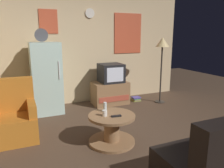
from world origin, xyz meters
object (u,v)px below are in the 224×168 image
wine_glass (105,107)px  armchair (14,118)px  book_stack (136,99)px  fridge (46,78)px  mug_ceramic_white (105,113)px  crt_tv (111,73)px  standing_lamp (162,47)px  coffee_table (112,129)px  remote_control (116,116)px  tv_stand (110,93)px

wine_glass → armchair: (-1.35, 0.58, -0.19)m
book_stack → fridge: bearing=178.8°
wine_glass → mug_ceramic_white: wine_glass is taller
crt_tv → fridge: bearing=-179.4°
crt_tv → standing_lamp: size_ratio=0.34×
fridge → armchair: 1.32m
coffee_table → book_stack: 2.30m
remote_control → armchair: (-1.41, 0.87, -0.13)m
tv_stand → mug_ceramic_white: (-0.87, -1.84, 0.23)m
wine_glass → coffee_table: bearing=-79.5°
coffee_table → wine_glass: size_ratio=4.80×
standing_lamp → remote_control: (-1.91, -1.55, -0.89)m
standing_lamp → wine_glass: (-1.97, -1.27, -0.83)m
tv_stand → wine_glass: (-0.79, -1.66, 0.26)m
standing_lamp → armchair: 3.54m
fridge → coffee_table: 2.03m
fridge → remote_control: fridge is taller
tv_stand → fridge: bearing=-179.3°
mug_ceramic_white → book_stack: 2.41m
coffee_table → remote_control: bearing=-72.1°
remote_control → book_stack: bearing=60.6°
tv_stand → remote_control: size_ratio=5.60×
standing_lamp → tv_stand: bearing=161.9°
wine_glass → armchair: bearing=156.7°
wine_glass → book_stack: size_ratio=0.71×
standing_lamp → coffee_table: bearing=-143.1°
fridge → armchair: fridge is taller
fridge → book_stack: bearing=-1.2°
armchair → standing_lamp: bearing=11.7°
tv_stand → mug_ceramic_white: 2.05m
tv_stand → book_stack: (0.70, -0.06, -0.22)m
coffee_table → armchair: 1.59m
crt_tv → standing_lamp: (1.16, -0.39, 0.60)m
wine_glass → mug_ceramic_white: 0.20m
crt_tv → wine_glass: (-0.81, -1.65, -0.23)m
tv_stand → remote_control: (-0.72, -1.94, 0.20)m
remote_control → coffee_table: bearing=115.4°
tv_stand → book_stack: 0.73m
crt_tv → standing_lamp: standing_lamp is taller
crt_tv → mug_ceramic_white: bearing=-115.9°
coffee_table → mug_ceramic_white: bearing=178.5°
coffee_table → book_stack: coffee_table is taller
armchair → book_stack: bearing=19.7°
crt_tv → book_stack: size_ratio=2.54×
book_stack → mug_ceramic_white: bearing=-131.3°
fridge → wine_glass: fridge is taller
book_stack → armchair: bearing=-160.3°
tv_stand → coffee_table: 1.99m
wine_glass → tv_stand: bearing=64.6°
crt_tv → coffee_table: size_ratio=0.75×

